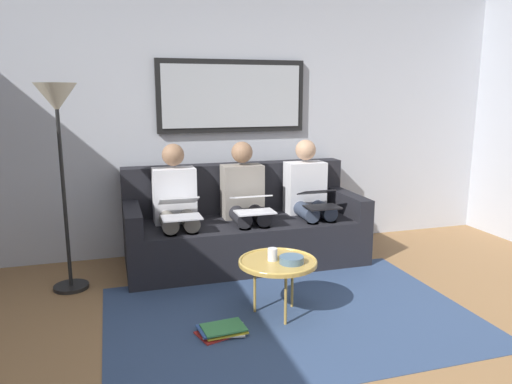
{
  "coord_description": "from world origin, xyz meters",
  "views": [
    {
      "loc": [
        1.19,
        2.21,
        1.59
      ],
      "look_at": [
        0.0,
        -1.7,
        0.75
      ],
      "focal_mm": 34.15,
      "sensor_mm": 36.0,
      "label": 1
    }
  ],
  "objects_px": {
    "laptop_black": "(319,199)",
    "standing_lamp": "(58,121)",
    "couch": "(243,228)",
    "coffee_table": "(278,263)",
    "cup": "(272,254)",
    "bowl": "(292,260)",
    "person_middle": "(245,200)",
    "laptop_white": "(253,203)",
    "magazine_stack": "(222,330)",
    "laptop_silver": "(180,208)",
    "person_left": "(309,195)",
    "person_right": "(176,204)",
    "framed_mirror": "(232,96)"
  },
  "relations": [
    {
      "from": "framed_mirror",
      "to": "person_middle",
      "type": "distance_m",
      "value": 1.05
    },
    {
      "from": "coffee_table",
      "to": "person_middle",
      "type": "bearing_deg",
      "value": -94.01
    },
    {
      "from": "laptop_silver",
      "to": "magazine_stack",
      "type": "distance_m",
      "value": 1.24
    },
    {
      "from": "cup",
      "to": "standing_lamp",
      "type": "height_order",
      "value": "standing_lamp"
    },
    {
      "from": "framed_mirror",
      "to": "laptop_white",
      "type": "relative_size",
      "value": 4.34
    },
    {
      "from": "bowl",
      "to": "laptop_white",
      "type": "bearing_deg",
      "value": -90.29
    },
    {
      "from": "standing_lamp",
      "to": "laptop_white",
      "type": "bearing_deg",
      "value": 178.2
    },
    {
      "from": "bowl",
      "to": "person_right",
      "type": "relative_size",
      "value": 0.15
    },
    {
      "from": "bowl",
      "to": "magazine_stack",
      "type": "bearing_deg",
      "value": 10.09
    },
    {
      "from": "bowl",
      "to": "person_left",
      "type": "height_order",
      "value": "person_left"
    },
    {
      "from": "person_right",
      "to": "cup",
      "type": "bearing_deg",
      "value": 114.9
    },
    {
      "from": "person_right",
      "to": "laptop_silver",
      "type": "distance_m",
      "value": 0.23
    },
    {
      "from": "couch",
      "to": "coffee_table",
      "type": "bearing_deg",
      "value": 86.21
    },
    {
      "from": "standing_lamp",
      "to": "person_right",
      "type": "bearing_deg",
      "value": -167.67
    },
    {
      "from": "laptop_white",
      "to": "standing_lamp",
      "type": "height_order",
      "value": "standing_lamp"
    },
    {
      "from": "bowl",
      "to": "couch",
      "type": "bearing_deg",
      "value": -90.22
    },
    {
      "from": "bowl",
      "to": "magazine_stack",
      "type": "xyz_separation_m",
      "value": [
        0.53,
        0.09,
        -0.41
      ]
    },
    {
      "from": "cup",
      "to": "person_middle",
      "type": "bearing_deg",
      "value": -95.8
    },
    {
      "from": "couch",
      "to": "framed_mirror",
      "type": "distance_m",
      "value": 1.3
    },
    {
      "from": "cup",
      "to": "person_middle",
      "type": "xyz_separation_m",
      "value": [
        -0.11,
        -1.13,
        0.15
      ]
    },
    {
      "from": "cup",
      "to": "laptop_silver",
      "type": "relative_size",
      "value": 0.24
    },
    {
      "from": "laptop_black",
      "to": "standing_lamp",
      "type": "xyz_separation_m",
      "value": [
        2.19,
        -0.04,
        0.74
      ]
    },
    {
      "from": "couch",
      "to": "framed_mirror",
      "type": "bearing_deg",
      "value": -90.0
    },
    {
      "from": "couch",
      "to": "standing_lamp",
      "type": "relative_size",
      "value": 1.33
    },
    {
      "from": "coffee_table",
      "to": "laptop_silver",
      "type": "height_order",
      "value": "laptop_silver"
    },
    {
      "from": "person_left",
      "to": "standing_lamp",
      "type": "xyz_separation_m",
      "value": [
        2.19,
        0.2,
        0.76
      ]
    },
    {
      "from": "laptop_silver",
      "to": "person_left",
      "type": "bearing_deg",
      "value": -169.69
    },
    {
      "from": "cup",
      "to": "person_right",
      "type": "height_order",
      "value": "person_right"
    },
    {
      "from": "framed_mirror",
      "to": "bowl",
      "type": "height_order",
      "value": "framed_mirror"
    },
    {
      "from": "coffee_table",
      "to": "person_middle",
      "type": "distance_m",
      "value": 1.17
    },
    {
      "from": "coffee_table",
      "to": "cup",
      "type": "distance_m",
      "value": 0.07
    },
    {
      "from": "cup",
      "to": "standing_lamp",
      "type": "bearing_deg",
      "value": -33.01
    },
    {
      "from": "laptop_black",
      "to": "magazine_stack",
      "type": "distance_m",
      "value": 1.7
    },
    {
      "from": "coffee_table",
      "to": "person_right",
      "type": "relative_size",
      "value": 0.49
    },
    {
      "from": "person_left",
      "to": "laptop_white",
      "type": "xyz_separation_m",
      "value": [
        0.64,
        0.25,
        0.02
      ]
    },
    {
      "from": "laptop_white",
      "to": "magazine_stack",
      "type": "xyz_separation_m",
      "value": [
        0.53,
        1.07,
        -0.6
      ]
    },
    {
      "from": "cup",
      "to": "person_left",
      "type": "distance_m",
      "value": 1.37
    },
    {
      "from": "laptop_black",
      "to": "magazine_stack",
      "type": "bearing_deg",
      "value": 42.59
    },
    {
      "from": "person_right",
      "to": "standing_lamp",
      "type": "xyz_separation_m",
      "value": [
        0.91,
        0.2,
        0.76
      ]
    },
    {
      "from": "person_middle",
      "to": "couch",
      "type": "bearing_deg",
      "value": -90.0
    },
    {
      "from": "couch",
      "to": "laptop_white",
      "type": "bearing_deg",
      "value": 90.0
    },
    {
      "from": "coffee_table",
      "to": "standing_lamp",
      "type": "relative_size",
      "value": 0.34
    },
    {
      "from": "person_right",
      "to": "laptop_white",
      "type": "bearing_deg",
      "value": 158.84
    },
    {
      "from": "bowl",
      "to": "standing_lamp",
      "type": "relative_size",
      "value": 0.1
    },
    {
      "from": "coffee_table",
      "to": "magazine_stack",
      "type": "relative_size",
      "value": 1.6
    },
    {
      "from": "cup",
      "to": "laptop_white",
      "type": "relative_size",
      "value": 0.26
    },
    {
      "from": "cup",
      "to": "bowl",
      "type": "xyz_separation_m",
      "value": [
        -0.11,
        0.09,
        -0.02
      ]
    },
    {
      "from": "coffee_table",
      "to": "laptop_white",
      "type": "xyz_separation_m",
      "value": [
        -0.08,
        -0.9,
        0.23
      ]
    },
    {
      "from": "magazine_stack",
      "to": "person_right",
      "type": "bearing_deg",
      "value": -85.34
    },
    {
      "from": "person_middle",
      "to": "person_right",
      "type": "relative_size",
      "value": 1.0
    }
  ]
}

